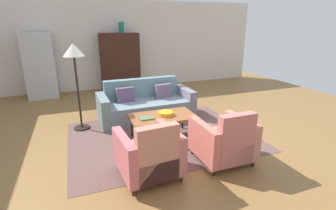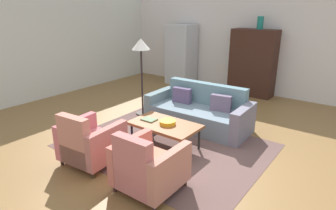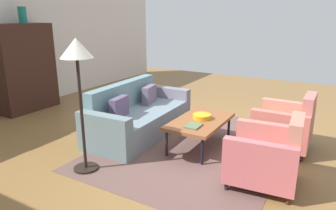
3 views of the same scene
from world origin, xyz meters
The scene contains 12 objects.
ground_plane centered at (0.00, 0.00, 0.00)m, with size 11.21×11.21×0.00m, color brown.
wall_back centered at (0.00, 4.38, 1.40)m, with size 9.34×0.12×2.80m, color silver.
area_rug centered at (-0.26, 0.09, 0.00)m, with size 3.40×2.60×0.01m, color brown.
couch centered at (-0.26, 1.23, 0.29)m, with size 2.13×0.97×0.86m.
coffee_table centered at (-0.26, 0.04, 0.41)m, with size 1.20×0.70×0.44m.
armchair_left centered at (-0.85, -1.13, 0.34)m, with size 0.87×0.87×0.88m.
armchair_right centered at (0.35, -1.13, 0.34)m, with size 0.81×0.81×0.88m.
fruit_bowl centered at (-0.20, 0.04, 0.48)m, with size 0.28×0.28×0.07m, color gold.
book_stack centered at (-0.58, 0.00, 0.46)m, with size 0.26×0.20×0.02m.
cabinet centered at (-0.29, 4.04, 0.90)m, with size 1.20×0.51×1.80m.
vase_tall centered at (-0.19, 4.03, 1.96)m, with size 0.16×0.16×0.33m, color #176D61.
floor_lamp centered at (-1.68, 1.05, 1.44)m, with size 0.40×0.40×1.72m.
Camera 3 is at (-4.37, -1.78, 1.99)m, focal length 33.33 mm.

